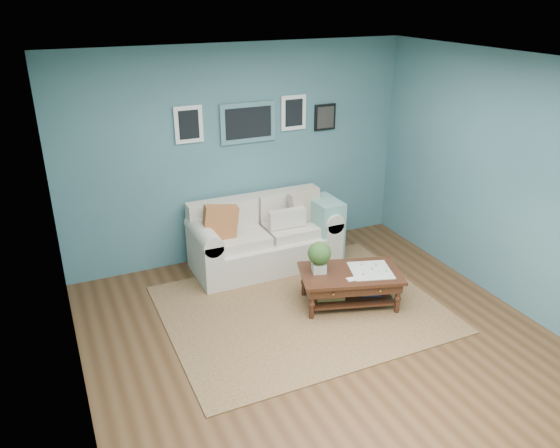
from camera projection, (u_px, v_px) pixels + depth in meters
room_shell at (337, 224)px, 4.81m from camera, size 5.00×5.02×2.70m
area_rug at (301, 309)px, 6.05m from camera, size 2.93×2.35×0.01m
loveseat at (270, 236)px, 6.91m from camera, size 1.86×0.85×0.96m
coffee_table at (345, 278)px, 6.01m from camera, size 1.23×0.93×0.76m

